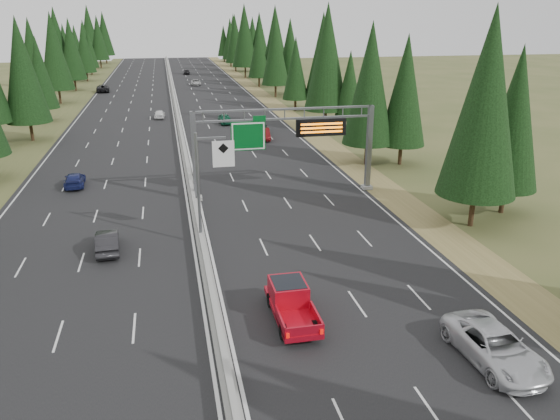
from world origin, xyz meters
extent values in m
cube|color=black|center=(0.00, 80.00, 0.04)|extent=(32.00, 260.00, 0.08)
cube|color=olive|center=(17.80, 80.00, 0.03)|extent=(3.60, 260.00, 0.06)
cube|color=#444F25|center=(-17.80, 80.00, 0.03)|extent=(3.60, 260.00, 0.06)
cube|color=gray|center=(0.00, 80.00, 0.23)|extent=(0.70, 260.00, 0.30)
cube|color=gray|center=(0.00, 80.00, 0.63)|extent=(0.30, 260.00, 0.60)
cube|color=slate|center=(0.35, 35.00, 3.98)|extent=(0.45, 0.45, 7.80)
cube|color=gray|center=(0.35, 35.00, 0.23)|extent=(0.90, 0.90, 0.30)
cube|color=slate|center=(16.20, 35.00, 3.98)|extent=(0.45, 0.45, 7.80)
cube|color=gray|center=(16.20, 35.00, 0.23)|extent=(0.90, 0.90, 0.30)
cube|color=slate|center=(8.28, 35.00, 7.80)|extent=(15.85, 0.35, 0.16)
cube|color=slate|center=(8.28, 35.00, 6.96)|extent=(15.85, 0.35, 0.16)
cube|color=#054C19|center=(5.00, 34.75, 5.63)|extent=(3.00, 0.10, 2.50)
cube|color=silver|center=(5.00, 34.69, 5.63)|extent=(2.85, 0.02, 2.35)
cube|color=#054C19|center=(6.00, 34.75, 7.13)|extent=(1.10, 0.10, 0.45)
cube|color=black|center=(11.50, 34.70, 6.13)|extent=(4.50, 0.40, 1.50)
cube|color=orange|center=(11.50, 34.48, 6.48)|extent=(3.80, 0.02, 0.18)
cube|color=orange|center=(11.50, 34.48, 6.13)|extent=(3.80, 0.02, 0.18)
cube|color=orange|center=(11.50, 34.48, 5.78)|extent=(3.80, 0.02, 0.18)
cylinder|color=slate|center=(0.00, 25.00, 4.08)|extent=(0.20, 0.20, 8.00)
cube|color=gray|center=(0.00, 25.00, 0.18)|extent=(0.50, 0.50, 0.20)
cube|color=slate|center=(1.00, 25.00, 7.68)|extent=(2.00, 0.15, 0.15)
cube|color=silver|center=(1.80, 24.88, 6.58)|extent=(1.50, 0.06, 1.80)
cylinder|color=black|center=(20.80, 24.44, 1.31)|extent=(0.40, 0.40, 2.62)
cone|color=black|center=(20.80, 24.44, 9.49)|extent=(5.89, 5.89, 13.74)
cylinder|color=black|center=(24.88, 26.66, 1.08)|extent=(0.40, 0.40, 2.16)
cone|color=black|center=(24.88, 26.66, 7.84)|extent=(4.87, 4.87, 11.35)
cylinder|color=black|center=(19.28, 43.56, 1.20)|extent=(0.40, 0.40, 2.41)
cone|color=black|center=(19.28, 43.56, 8.73)|extent=(5.42, 5.42, 12.65)
cylinder|color=black|center=(23.01, 43.02, 1.11)|extent=(0.40, 0.40, 2.21)
cone|color=black|center=(23.01, 43.02, 8.01)|extent=(4.97, 4.97, 11.61)
cylinder|color=black|center=(20.58, 63.77, 1.38)|extent=(0.40, 0.40, 2.76)
cone|color=black|center=(20.58, 63.77, 10.01)|extent=(6.21, 6.21, 14.49)
cylinder|color=black|center=(23.18, 61.34, 0.89)|extent=(0.40, 0.40, 1.78)
cone|color=black|center=(23.18, 61.34, 6.44)|extent=(4.00, 4.00, 9.33)
cylinder|color=black|center=(20.10, 80.32, 0.98)|extent=(0.40, 0.40, 1.96)
cone|color=black|center=(20.10, 80.32, 7.09)|extent=(4.40, 4.40, 10.27)
cylinder|color=black|center=(24.58, 79.65, 1.29)|extent=(0.40, 0.40, 2.58)
cone|color=black|center=(24.58, 79.65, 9.35)|extent=(5.81, 5.81, 13.55)
cylinder|color=black|center=(20.08, 97.34, 1.22)|extent=(0.40, 0.40, 2.44)
cone|color=black|center=(20.08, 97.34, 8.85)|extent=(5.49, 5.49, 12.82)
cylinder|color=black|center=(23.59, 99.85, 1.21)|extent=(0.40, 0.40, 2.41)
cone|color=black|center=(23.59, 99.85, 8.75)|extent=(5.43, 5.43, 12.67)
cylinder|color=black|center=(19.67, 114.18, 1.09)|extent=(0.40, 0.40, 2.18)
cone|color=black|center=(19.67, 114.18, 7.91)|extent=(4.91, 4.91, 11.45)
cylinder|color=black|center=(23.82, 116.10, 1.42)|extent=(0.40, 0.40, 2.85)
cone|color=black|center=(23.82, 116.10, 10.33)|extent=(6.41, 6.41, 14.96)
cylinder|color=black|center=(19.38, 133.53, 1.47)|extent=(0.40, 0.40, 2.94)
cone|color=black|center=(19.38, 133.53, 10.67)|extent=(6.62, 6.62, 15.45)
cylinder|color=black|center=(23.25, 133.78, 1.31)|extent=(0.40, 0.40, 2.62)
cone|color=black|center=(23.25, 133.78, 9.51)|extent=(5.91, 5.91, 13.78)
cylinder|color=black|center=(19.20, 151.31, 1.28)|extent=(0.40, 0.40, 2.55)
cone|color=black|center=(19.20, 151.31, 9.25)|extent=(5.74, 5.74, 13.40)
cylinder|color=black|center=(24.15, 150.43, 1.22)|extent=(0.40, 0.40, 2.45)
cone|color=black|center=(24.15, 150.43, 8.87)|extent=(5.50, 5.50, 12.84)
cylinder|color=black|center=(19.82, 167.75, 1.18)|extent=(0.40, 0.40, 2.36)
cone|color=black|center=(19.82, 167.75, 8.57)|extent=(5.32, 5.32, 12.41)
cylinder|color=black|center=(24.23, 168.22, 0.95)|extent=(0.40, 0.40, 1.90)
cone|color=black|center=(24.23, 168.22, 6.90)|extent=(4.28, 4.28, 10.00)
cylinder|color=black|center=(19.95, 188.17, 0.99)|extent=(0.40, 0.40, 1.98)
cone|color=black|center=(19.95, 188.17, 7.17)|extent=(4.45, 4.45, 10.38)
cylinder|color=black|center=(23.20, 185.89, 1.29)|extent=(0.40, 0.40, 2.59)
cone|color=black|center=(23.20, 185.89, 9.38)|extent=(5.82, 5.82, 13.58)
cylinder|color=black|center=(-19.02, 63.90, 1.25)|extent=(0.40, 0.40, 2.49)
cone|color=black|center=(-19.02, 63.90, 9.03)|extent=(5.60, 5.60, 13.07)
cylinder|color=black|center=(-19.97, 78.46, 1.02)|extent=(0.40, 0.40, 2.03)
cone|color=black|center=(-19.97, 78.46, 7.37)|extent=(4.57, 4.57, 10.67)
cylinder|color=black|center=(-23.23, 78.10, 0.89)|extent=(0.40, 0.40, 1.77)
cone|color=black|center=(-23.23, 78.10, 6.42)|extent=(3.98, 3.98, 9.30)
cylinder|color=black|center=(-20.75, 97.07, 1.30)|extent=(0.40, 0.40, 2.60)
cone|color=black|center=(-20.75, 97.07, 9.42)|extent=(5.85, 5.85, 13.65)
cylinder|color=black|center=(-24.97, 99.28, 1.22)|extent=(0.40, 0.40, 2.45)
cone|color=black|center=(-24.97, 99.28, 8.87)|extent=(5.51, 5.51, 12.85)
cylinder|color=black|center=(-20.54, 115.89, 1.21)|extent=(0.40, 0.40, 2.42)
cone|color=black|center=(-20.54, 115.89, 8.78)|extent=(5.45, 5.45, 12.71)
cylinder|color=black|center=(-23.42, 117.19, 1.39)|extent=(0.40, 0.40, 2.78)
cone|color=black|center=(-23.42, 117.19, 10.06)|extent=(6.24, 6.24, 14.57)
cylinder|color=black|center=(-20.19, 134.10, 1.10)|extent=(0.40, 0.40, 2.21)
cone|color=black|center=(-20.19, 134.10, 7.99)|extent=(4.96, 4.96, 11.58)
cylinder|color=black|center=(-24.77, 135.17, 1.10)|extent=(0.40, 0.40, 2.19)
cone|color=black|center=(-24.77, 135.17, 7.95)|extent=(4.93, 4.93, 11.51)
cylinder|color=black|center=(-20.92, 150.94, 0.95)|extent=(0.40, 0.40, 1.91)
cone|color=black|center=(-20.92, 150.94, 6.91)|extent=(4.29, 4.29, 10.00)
cylinder|color=black|center=(-24.17, 149.61, 1.06)|extent=(0.40, 0.40, 2.11)
cone|color=black|center=(-24.17, 149.61, 7.66)|extent=(4.75, 4.75, 11.09)
cylinder|color=black|center=(-20.34, 171.09, 1.26)|extent=(0.40, 0.40, 2.51)
cone|color=black|center=(-20.34, 171.09, 9.10)|extent=(5.65, 5.65, 13.18)
cylinder|color=black|center=(-24.36, 169.91, 1.15)|extent=(0.40, 0.40, 2.31)
cone|color=black|center=(-24.36, 169.91, 8.37)|extent=(5.20, 5.20, 12.12)
cylinder|color=black|center=(-20.14, 188.64, 1.35)|extent=(0.40, 0.40, 2.70)
cone|color=black|center=(-20.14, 188.64, 9.78)|extent=(6.07, 6.07, 14.17)
cylinder|color=black|center=(-24.74, 187.66, 1.51)|extent=(0.40, 0.40, 3.02)
cone|color=black|center=(-24.74, 187.66, 10.96)|extent=(6.80, 6.80, 15.87)
imported|color=silver|center=(12.42, 8.00, 0.90)|extent=(3.01, 6.00, 1.63)
cylinder|color=black|center=(3.15, 11.91, 0.48)|extent=(0.30, 0.80, 0.80)
cylinder|color=black|center=(4.84, 11.91, 0.48)|extent=(0.30, 0.80, 0.80)
cylinder|color=black|center=(3.15, 15.20, 0.48)|extent=(0.30, 0.80, 0.80)
cylinder|color=black|center=(4.84, 15.20, 0.48)|extent=(0.30, 0.80, 0.80)
cube|color=#B30B1C|center=(4.00, 13.60, 0.63)|extent=(1.99, 5.58, 0.30)
cube|color=#B30B1C|center=(4.00, 14.50, 1.33)|extent=(1.89, 2.19, 1.10)
cube|color=black|center=(4.00, 14.50, 1.63)|extent=(1.69, 1.89, 0.55)
cube|color=#B30B1C|center=(3.05, 12.11, 0.98)|extent=(0.10, 2.39, 0.60)
cube|color=#B30B1C|center=(4.94, 12.11, 0.98)|extent=(0.10, 2.39, 0.60)
cube|color=#B30B1C|center=(4.00, 10.91, 0.98)|extent=(1.99, 0.10, 0.60)
imported|color=#125236|center=(6.83, 70.26, 0.80)|extent=(2.01, 4.34, 1.44)
imported|color=#570C0E|center=(10.54, 58.19, 0.81)|extent=(1.96, 4.56, 1.46)
imported|color=#232326|center=(10.76, 62.96, 0.83)|extent=(2.38, 5.28, 1.50)
imported|color=#B2B2B2|center=(5.65, 119.63, 0.73)|extent=(2.38, 4.80, 1.31)
imported|color=black|center=(4.71, 145.44, 0.77)|extent=(1.95, 4.15, 1.37)
imported|color=black|center=(-6.39, 25.00, 0.79)|extent=(1.84, 4.42, 1.42)
imported|color=navy|center=(-10.76, 41.48, 0.72)|extent=(2.06, 4.49, 1.27)
imported|color=white|center=(-2.76, 77.06, 0.74)|extent=(1.77, 3.97, 1.33)
imported|color=black|center=(-14.50, 111.84, 0.86)|extent=(3.04, 5.83, 1.57)
camera|label=1|loc=(-1.89, -11.26, 15.44)|focal=35.00mm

